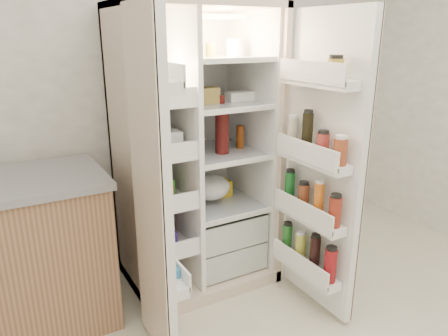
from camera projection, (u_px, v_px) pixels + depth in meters
wall_back at (180, 75)px, 2.95m from camera, size 4.00×0.02×2.70m
refrigerator at (195, 172)px, 2.81m from camera, size 0.92×0.70×1.80m
freezer_door at (153, 194)px, 2.03m from camera, size 0.15×0.40×1.72m
fridge_door at (321, 172)px, 2.42m from camera, size 0.17×0.58×1.72m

